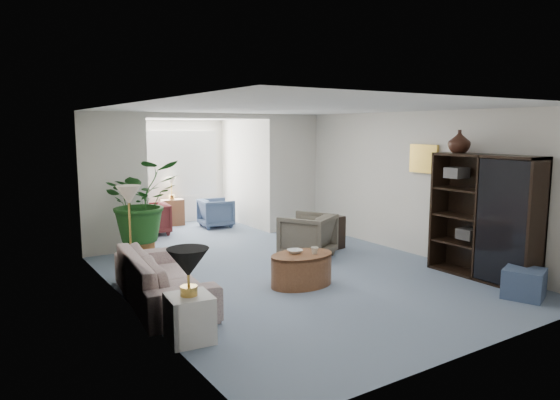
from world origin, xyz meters
TOP-DOWN VIEW (x-y plane):
  - floor at (0.00, 0.00)m, footprint 6.00×6.00m
  - sunroom_floor at (0.00, 4.10)m, footprint 2.60×2.60m
  - back_pier_left at (-1.90, 3.00)m, footprint 1.20×0.12m
  - back_pier_right at (1.90, 3.00)m, footprint 1.20×0.12m
  - back_header at (0.00, 3.00)m, footprint 2.60×0.12m
  - window_pane at (0.00, 5.18)m, footprint 2.20×0.02m
  - window_blinds at (0.00, 5.15)m, footprint 2.20×0.02m
  - framed_picture at (2.46, -0.10)m, footprint 0.04×0.50m
  - sofa at (-2.10, 0.14)m, footprint 1.08×2.26m
  - end_table at (-2.30, -1.21)m, footprint 0.50×0.50m
  - table_lamp at (-2.30, -1.21)m, footprint 0.44×0.44m
  - floor_lamp at (-2.15, 1.33)m, footprint 0.36×0.36m
  - coffee_table at (-0.21, -0.29)m, footprint 1.09×1.09m
  - coffee_bowl at (-0.26, -0.19)m, footprint 0.24×0.24m
  - coffee_cup at (-0.06, -0.39)m, footprint 0.12×0.12m
  - wingback_chair at (0.78, 0.94)m, footprint 1.12×1.12m
  - side_table_dark at (1.48, 1.24)m, footprint 0.56×0.48m
  - entertainment_cabinet at (2.23, -1.47)m, footprint 0.44×1.65m
  - cabinet_urn at (2.23, -0.97)m, footprint 0.33×0.33m
  - ottoman at (1.93, -2.32)m, footprint 0.63×0.63m
  - plant_pot at (-1.65, 2.33)m, footprint 0.40×0.40m
  - house_plant at (-1.65, 2.33)m, footprint 1.24×1.08m
  - sunroom_chair_blue at (0.64, 4.24)m, footprint 0.78×0.76m
  - sunroom_chair_maroon at (-0.86, 4.24)m, footprint 0.80×0.78m
  - sunroom_table at (-0.11, 4.99)m, footprint 0.53×0.44m
  - shelf_clutter at (2.18, -1.57)m, footprint 0.30×1.31m

SIDE VIEW (x-z plane):
  - floor at x=0.00m, z-range 0.00..0.00m
  - sunroom_floor at x=0.00m, z-range 0.00..0.00m
  - plant_pot at x=-1.65m, z-range 0.00..0.32m
  - ottoman at x=1.93m, z-range 0.00..0.39m
  - coffee_table at x=-0.21m, z-range 0.00..0.45m
  - end_table at x=-2.30m, z-range 0.00..0.50m
  - sunroom_table at x=-0.11m, z-range 0.00..0.60m
  - side_table_dark at x=1.48m, z-range 0.00..0.60m
  - sofa at x=-2.10m, z-range 0.00..0.64m
  - sunroom_chair_blue at x=0.64m, z-range 0.00..0.64m
  - sunroom_chair_maroon at x=-0.86m, z-range 0.00..0.66m
  - wingback_chair at x=0.78m, z-range 0.00..0.76m
  - coffee_bowl at x=-0.26m, z-range 0.45..0.50m
  - coffee_cup at x=-0.06m, z-range 0.45..0.55m
  - table_lamp at x=-2.30m, z-range 0.70..1.00m
  - entertainment_cabinet at x=2.23m, z-range 0.00..1.84m
  - house_plant at x=-1.65m, z-range 0.32..1.70m
  - shelf_clutter at x=2.18m, z-range 0.56..1.62m
  - back_pier_left at x=-1.90m, z-range 0.00..2.50m
  - back_pier_right at x=1.90m, z-range 0.00..2.50m
  - floor_lamp at x=-2.15m, z-range 1.11..1.39m
  - window_pane at x=0.00m, z-range 0.65..2.15m
  - window_blinds at x=0.00m, z-range 0.65..2.15m
  - framed_picture at x=2.46m, z-range 1.50..1.90m
  - cabinet_urn at x=2.23m, z-range 1.84..2.19m
  - back_header at x=0.00m, z-range 2.40..2.50m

